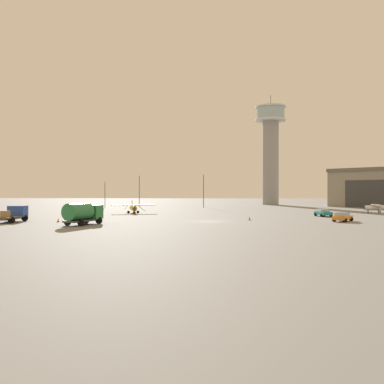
{
  "coord_description": "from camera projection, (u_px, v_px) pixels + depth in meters",
  "views": [
    {
      "loc": [
        1.53,
        -60.41,
        4.62
      ],
      "look_at": [
        -4.45,
        28.18,
        4.48
      ],
      "focal_mm": 36.66,
      "sensor_mm": 36.0,
      "label": 1
    }
  ],
  "objects": [
    {
      "name": "truck_flatbed_blue",
      "position": [
        14.0,
        214.0,
        59.41
      ],
      "size": [
        3.4,
        6.42,
        2.39
      ],
      "rotation": [
        0.0,
        0.0,
        1.6
      ],
      "color": "#38383D",
      "rests_on": "ground_plane"
    },
    {
      "name": "traffic_cone_near_right",
      "position": [
        58.0,
        220.0,
        59.11
      ],
      "size": [
        0.36,
        0.36,
        0.62
      ],
      "color": "black",
      "rests_on": "ground_plane"
    },
    {
      "name": "car_orange",
      "position": [
        343.0,
        217.0,
        60.02
      ],
      "size": [
        4.01,
        4.74,
        1.37
      ],
      "rotation": [
        0.0,
        0.0,
        0.97
      ],
      "color": "orange",
      "rests_on": "ground_plane"
    },
    {
      "name": "control_tower",
      "position": [
        271.0,
        146.0,
        136.24
      ],
      "size": [
        10.4,
        10.4,
        38.23
      ],
      "color": "gray",
      "rests_on": "ground_plane"
    },
    {
      "name": "ground_plane",
      "position": [
        208.0,
        221.0,
        60.38
      ],
      "size": [
        400.0,
        400.0,
        0.0
      ],
      "primitive_type": "plane",
      "color": "slate"
    },
    {
      "name": "airplane_yellow",
      "position": [
        133.0,
        207.0,
        82.51
      ],
      "size": [
        9.05,
        7.11,
        2.69
      ],
      "rotation": [
        0.0,
        0.0,
        5.02
      ],
      "color": "gold",
      "rests_on": "ground_plane"
    },
    {
      "name": "hangar",
      "position": [
        381.0,
        188.0,
        118.46
      ],
      "size": [
        32.68,
        32.16,
        11.48
      ],
      "rotation": [
        0.0,
        0.0,
        -2.26
      ],
      "color": "gray",
      "rests_on": "ground_plane"
    },
    {
      "name": "light_post_west",
      "position": [
        204.0,
        188.0,
        112.01
      ],
      "size": [
        0.44,
        0.44,
        9.62
      ],
      "color": "#38383D",
      "rests_on": "ground_plane"
    },
    {
      "name": "light_post_north",
      "position": [
        105.0,
        191.0,
        117.07
      ],
      "size": [
        0.44,
        0.44,
        7.77
      ],
      "color": "#38383D",
      "rests_on": "ground_plane"
    },
    {
      "name": "car_teal",
      "position": [
        323.0,
        212.0,
        72.19
      ],
      "size": [
        2.76,
        4.36,
        1.37
      ],
      "rotation": [
        0.0,
        0.0,
        4.87
      ],
      "color": "teal",
      "rests_on": "ground_plane"
    },
    {
      "name": "light_post_east",
      "position": [
        139.0,
        188.0,
        115.2
      ],
      "size": [
        0.44,
        0.44,
        9.47
      ],
      "color": "#38383D",
      "rests_on": "ground_plane"
    },
    {
      "name": "traffic_cone_mid_apron",
      "position": [
        345.0,
        216.0,
        68.05
      ],
      "size": [
        0.36,
        0.36,
        0.67
      ],
      "color": "black",
      "rests_on": "ground_plane"
    },
    {
      "name": "traffic_cone_near_left",
      "position": [
        250.0,
        218.0,
        62.87
      ],
      "size": [
        0.36,
        0.36,
        0.68
      ],
      "color": "black",
      "rests_on": "ground_plane"
    },
    {
      "name": "airplane_white",
      "position": [
        379.0,
        207.0,
        84.22
      ],
      "size": [
        6.77,
        8.68,
        2.56
      ],
      "rotation": [
        0.0,
        0.0,
        2.91
      ],
      "color": "white",
      "rests_on": "ground_plane"
    },
    {
      "name": "truck_fuel_tanker_green",
      "position": [
        83.0,
        213.0,
        53.86
      ],
      "size": [
        4.41,
        6.52,
        3.04
      ],
      "rotation": [
        0.0,
        0.0,
        1.25
      ],
      "color": "#38383D",
      "rests_on": "ground_plane"
    }
  ]
}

